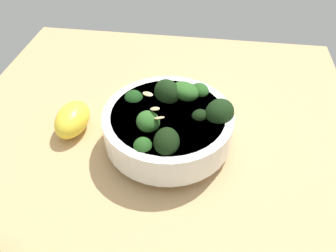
% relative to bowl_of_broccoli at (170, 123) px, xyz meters
% --- Properties ---
extents(ground_plane, '(0.70, 0.70, 0.04)m').
position_rel_bowl_of_broccoli_xyz_m(ground_plane, '(0.02, 0.03, -0.06)').
color(ground_plane, tan).
extents(bowl_of_broccoli, '(0.20, 0.21, 0.10)m').
position_rel_bowl_of_broccoli_xyz_m(bowl_of_broccoli, '(0.00, 0.00, 0.00)').
color(bowl_of_broccoli, white).
rests_on(bowl_of_broccoli, ground_plane).
extents(lemon_wedge, '(0.09, 0.06, 0.05)m').
position_rel_bowl_of_broccoli_xyz_m(lemon_wedge, '(0.01, 0.17, -0.02)').
color(lemon_wedge, yellow).
rests_on(lemon_wedge, ground_plane).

